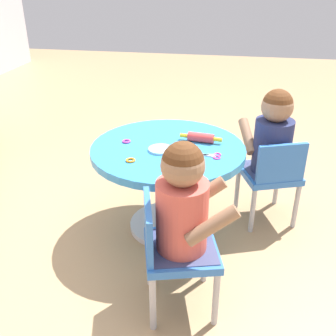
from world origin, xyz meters
TOP-DOWN VIEW (x-y plane):
  - ground_plane at (0.00, 0.00)m, footprint 10.00×10.00m
  - craft_table at (0.00, 0.00)m, footprint 0.82×0.82m
  - child_chair_left at (-0.58, -0.13)m, footprint 0.37×0.37m
  - seated_child_left at (-0.56, -0.16)m, footprint 0.35×0.41m
  - child_chair_right at (0.17, -0.56)m, footprint 0.39×0.39m
  - seated_child_right at (0.21, -0.55)m, footprint 0.42×0.37m
  - rolling_pin at (0.09, -0.16)m, footprint 0.07×0.23m
  - craft_scissors at (-0.08, -0.24)m, footprint 0.07×0.14m
  - playdough_blob_0 at (-0.06, 0.03)m, footprint 0.13×0.13m
  - cookie_cutter_0 at (-0.03, -0.07)m, footprint 0.07×0.07m
  - cookie_cutter_1 at (0.02, 0.23)m, footprint 0.05×0.05m
  - cookie_cutter_2 at (-0.21, 0.15)m, footprint 0.05×0.05m

SIDE VIEW (x-z plane):
  - ground_plane at x=0.00m, z-range 0.00..0.00m
  - child_chair_left at x=-0.58m, z-range 0.04..0.57m
  - child_chair_right at x=0.17m, z-range 0.04..0.57m
  - craft_table at x=0.00m, z-range 0.12..0.63m
  - craft_scissors at x=-0.08m, z-range 0.51..0.52m
  - cookie_cutter_0 at x=-0.03m, z-range 0.51..0.52m
  - cookie_cutter_1 at x=0.02m, z-range 0.51..0.52m
  - cookie_cutter_2 at x=-0.21m, z-range 0.51..0.52m
  - playdough_blob_0 at x=-0.06m, z-range 0.51..0.52m
  - seated_child_left at x=-0.56m, z-range 0.28..0.79m
  - seated_child_right at x=0.21m, z-range 0.28..0.79m
  - rolling_pin at x=0.09m, z-range 0.51..0.56m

